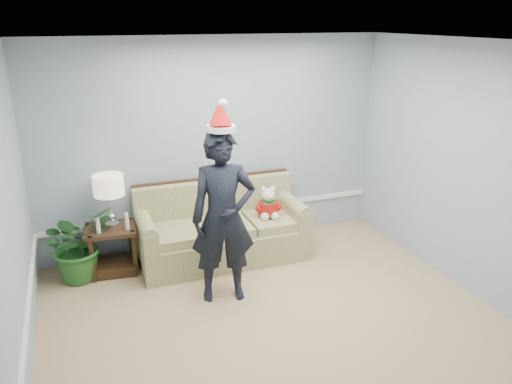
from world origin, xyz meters
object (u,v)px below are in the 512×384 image
at_px(side_table, 113,254).
at_px(table_lamp, 109,187).
at_px(sofa, 221,232).
at_px(man, 223,218).
at_px(teddy_bear, 268,206).
at_px(houseplant, 77,244).

distance_m(side_table, table_lamp, 0.83).
xyz_separation_m(sofa, man, (-0.25, -0.93, 0.58)).
bearing_deg(teddy_bear, man, -126.77).
xyz_separation_m(man, teddy_bear, (0.83, 0.80, -0.27)).
relative_size(houseplant, man, 0.47).
relative_size(side_table, houseplant, 0.73).
height_order(houseplant, man, man).
height_order(side_table, man, man).
xyz_separation_m(table_lamp, man, (1.05, -1.06, -0.12)).
bearing_deg(teddy_bear, side_table, -176.82).
bearing_deg(man, sofa, 85.55).
distance_m(table_lamp, houseplant, 0.74).
height_order(sofa, teddy_bear, sofa).
distance_m(sofa, side_table, 1.34).
relative_size(table_lamp, houseplant, 0.71).
bearing_deg(man, side_table, 147.56).
xyz_separation_m(sofa, table_lamp, (-1.30, 0.13, 0.70)).
bearing_deg(side_table, sofa, -3.42).
xyz_separation_m(side_table, man, (1.08, -1.01, 0.70)).
height_order(table_lamp, teddy_bear, table_lamp).
height_order(sofa, houseplant, sofa).
bearing_deg(side_table, teddy_bear, -6.22).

